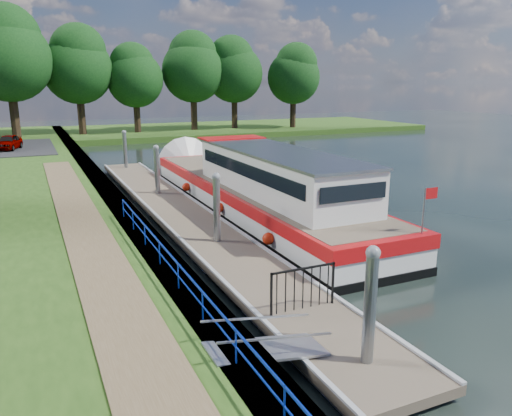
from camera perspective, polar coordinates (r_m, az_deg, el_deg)
name	(u,v)px	position (r m, az deg, el deg)	size (l,w,h in m)	color
ground	(352,366)	(11.73, 10.88, -17.33)	(160.00, 160.00, 0.00)	black
bank_edge	(117,209)	(23.97, -15.62, -0.09)	(1.10, 90.00, 0.78)	#473D2D
far_bank	(186,130)	(62.94, -7.98, 8.77)	(60.00, 18.00, 0.60)	#264714
footpath	(94,251)	(16.95, -17.99, -4.68)	(1.60, 40.00, 0.05)	brown
blue_fence	(189,283)	(12.45, -7.64, -8.46)	(0.04, 18.04, 0.72)	#0C2DBF
pontoon	(183,217)	(22.65, -8.38, -1.06)	(2.50, 30.00, 0.56)	brown
mooring_piles	(182,194)	(22.39, -8.48, 1.64)	(0.30, 27.30, 3.55)	gray
gangway	(267,348)	(10.94, 1.21, -15.71)	(2.58, 1.00, 0.92)	#A5A8AD
gate_panel	(303,282)	(12.85, 5.41, -8.45)	(1.85, 0.05, 1.15)	black
barge	(250,188)	(24.24, -0.73, 2.29)	(4.36, 21.15, 4.78)	black
horizon_trees	(66,64)	(56.91, -20.94, 15.16)	(54.38, 10.03, 12.87)	#332316
car_a	(8,142)	(44.89, -26.44, 6.76)	(1.40, 3.48, 1.19)	#999999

